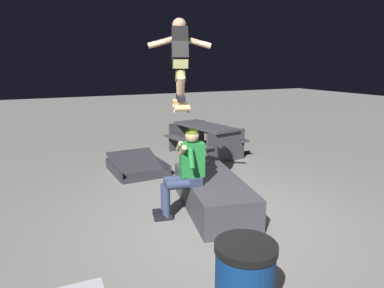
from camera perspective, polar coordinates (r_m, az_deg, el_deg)
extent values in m
plane|color=slate|center=(5.11, 4.10, -12.16)|extent=(40.00, 40.00, 0.00)
cube|color=#38383D|center=(5.27, 3.60, -8.44)|extent=(2.07, 1.21, 0.48)
cube|color=#2D3856|center=(4.98, 0.00, -6.06)|extent=(0.32, 0.20, 0.12)
cube|color=#1E7233|center=(4.88, 0.00, -2.63)|extent=(0.27, 0.37, 0.50)
sphere|color=tan|center=(4.80, 0.00, 1.39)|extent=(0.20, 0.20, 0.20)
sphere|color=#486019|center=(4.80, 0.00, 1.63)|extent=(0.19, 0.19, 0.19)
cylinder|color=#1E7233|center=(4.66, -0.14, -2.45)|extent=(0.20, 0.12, 0.29)
cylinder|color=tan|center=(4.69, -1.55, -1.09)|extent=(0.25, 0.12, 0.19)
cylinder|color=#1E7233|center=(5.04, -1.20, -1.24)|extent=(0.20, 0.12, 0.29)
cylinder|color=tan|center=(4.92, -2.14, -0.41)|extent=(0.25, 0.12, 0.19)
cylinder|color=#2D3856|center=(4.86, -2.06, -6.80)|extent=(0.22, 0.42, 0.14)
cylinder|color=#2D3856|center=(4.93, -4.34, -9.83)|extent=(0.11, 0.11, 0.44)
cube|color=black|center=(5.01, -4.87, -12.19)|extent=(0.15, 0.28, 0.08)
cylinder|color=#2D3856|center=(5.03, -2.47, -6.11)|extent=(0.22, 0.42, 0.14)
cylinder|color=#2D3856|center=(5.09, -4.68, -9.04)|extent=(0.11, 0.11, 0.44)
cube|color=black|center=(5.17, -5.19, -11.35)|extent=(0.15, 0.28, 0.08)
cube|color=#AD8451|center=(4.83, -1.95, 6.57)|extent=(0.82, 0.47, 0.05)
cube|color=#AD8451|center=(5.28, -2.23, 7.36)|extent=(0.18, 0.23, 0.05)
cube|color=#AD8451|center=(4.39, -1.62, 6.13)|extent=(0.18, 0.23, 0.06)
cube|color=#99999E|center=(5.12, -2.12, 6.66)|extent=(0.11, 0.17, 0.03)
cylinder|color=white|center=(5.11, -3.13, 6.37)|extent=(0.06, 0.05, 0.05)
cylinder|color=white|center=(5.12, -1.11, 6.40)|extent=(0.06, 0.05, 0.05)
cube|color=#99999E|center=(4.56, -1.75, 5.84)|extent=(0.11, 0.17, 0.03)
cylinder|color=white|center=(4.56, -2.88, 5.51)|extent=(0.06, 0.05, 0.05)
cylinder|color=white|center=(4.57, -0.61, 5.55)|extent=(0.06, 0.05, 0.05)
cube|color=black|center=(5.00, -2.08, 8.07)|extent=(0.28, 0.18, 0.08)
cube|color=black|center=(4.64, -1.83, 7.66)|extent=(0.28, 0.18, 0.08)
cylinder|color=tan|center=(4.94, -2.06, 9.86)|extent=(0.26, 0.18, 0.31)
cylinder|color=olive|center=(4.86, -2.03, 12.16)|extent=(0.36, 0.24, 0.33)
cylinder|color=tan|center=(4.68, -1.89, 9.67)|extent=(0.26, 0.18, 0.31)
cylinder|color=olive|center=(4.75, -1.96, 12.13)|extent=(0.36, 0.24, 0.33)
cube|color=olive|center=(4.80, -2.00, 13.34)|extent=(0.35, 0.29, 0.12)
cube|color=black|center=(4.89, -2.08, 16.16)|extent=(0.50, 0.36, 0.52)
sphere|color=tan|center=(4.97, -2.15, 19.35)|extent=(0.20, 0.20, 0.20)
cylinder|color=tan|center=(4.90, -4.78, 16.81)|extent=(0.23, 0.45, 0.19)
cylinder|color=tan|center=(4.93, 0.57, 16.84)|extent=(0.23, 0.45, 0.19)
cube|color=#28282D|center=(7.17, -9.19, -4.38)|extent=(1.30, 1.03, 0.06)
cube|color=#28282D|center=(7.15, -9.21, -3.72)|extent=(1.25, 1.03, 0.44)
cube|color=#28282D|center=(7.04, -13.07, -4.26)|extent=(1.14, 0.08, 0.21)
cube|color=#28282D|center=(7.30, -5.50, -3.34)|extent=(1.14, 0.08, 0.21)
cube|color=#38383D|center=(8.22, 2.25, 3.02)|extent=(1.80, 0.99, 0.06)
cube|color=#38383D|center=(7.96, -0.89, 0.48)|extent=(1.72, 0.54, 0.04)
cube|color=#38383D|center=(8.62, 5.11, 1.43)|extent=(1.72, 0.54, 0.04)
cube|color=#38383D|center=(8.90, -0.83, 1.47)|extent=(0.26, 1.09, 0.72)
cube|color=#38383D|center=(7.72, 5.75, -0.46)|extent=(0.26, 1.09, 0.72)
cylinder|color=black|center=(2.80, 9.09, -16.84)|extent=(0.50, 0.50, 0.06)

